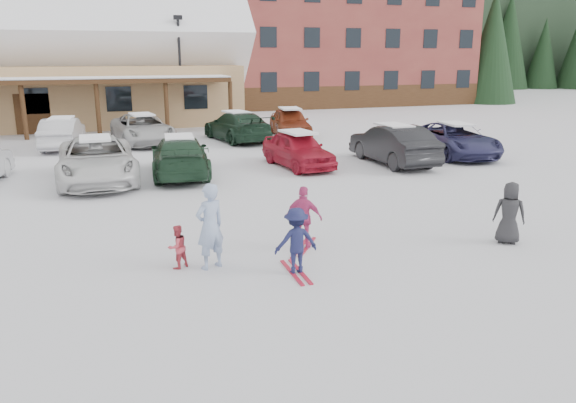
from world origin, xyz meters
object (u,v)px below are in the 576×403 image
object	(u,v)px
child_magenta	(304,218)
parked_car_10	(143,129)
toddler_red	(177,247)
lamp_post	(180,65)
parked_car_4	(298,150)
parked_car_12	(290,122)
parked_car_11	(237,126)
parked_car_2	(97,160)
parked_car_3	(180,156)
bystander_dark	(509,213)
parked_car_5	(393,144)
parked_car_6	(455,140)
adult_skier	(210,226)
alpine_hotel	(302,3)
child_navy	(296,241)

from	to	relation	value
child_magenta	parked_car_10	xyz separation A→B (m)	(-2.12, 16.98, 0.00)
toddler_red	lamp_post	bearing A→B (deg)	-128.25
lamp_post	parked_car_4	size ratio (longest dim) A/B	1.60
lamp_post	parked_car_12	world-z (taller)	lamp_post
parked_car_10	parked_car_11	size ratio (longest dim) A/B	1.03
parked_car_2	parked_car_4	distance (m)	7.45
parked_car_3	parked_car_10	xyz separation A→B (m)	(-0.64, 8.11, 0.01)
bystander_dark	parked_car_2	xyz separation A→B (m)	(-8.99, 9.94, 0.04)
parked_car_2	parked_car_4	world-z (taller)	parked_car_2
lamp_post	parked_car_5	world-z (taller)	lamp_post
parked_car_2	parked_car_6	distance (m)	14.72
child_magenta	parked_car_11	xyz separation A→B (m)	(2.49, 16.39, 0.02)
adult_skier	parked_car_10	distance (m)	17.51
alpine_hotel	child_navy	world-z (taller)	alpine_hotel
alpine_hotel	child_magenta	distance (m)	40.70
toddler_red	parked_car_11	size ratio (longest dim) A/B	0.18
toddler_red	parked_car_2	bearing A→B (deg)	-110.30
child_magenta	alpine_hotel	bearing A→B (deg)	-75.40
adult_skier	child_navy	distance (m)	1.79
parked_car_3	parked_car_12	xyz separation A→B (m)	(7.03, 8.13, 0.04)
parked_car_5	parked_car_11	world-z (taller)	parked_car_5
parked_car_2	parked_car_4	bearing A→B (deg)	1.16
toddler_red	parked_car_3	size ratio (longest dim) A/B	0.19
parked_car_3	parked_car_11	world-z (taller)	parked_car_11
child_navy	parked_car_5	xyz separation A→B (m)	(7.61, 9.73, 0.10)
parked_car_3	parked_car_4	distance (m)	4.59
bystander_dark	parked_car_10	distance (m)	19.40
parked_car_4	parked_car_11	world-z (taller)	parked_car_11
adult_skier	parked_car_4	size ratio (longest dim) A/B	0.44
toddler_red	parked_car_5	bearing A→B (deg)	-167.99
toddler_red	parked_car_4	xyz separation A→B (m)	(5.99, 9.28, 0.23)
parked_car_2	child_navy	bearing A→B (deg)	-70.62
parked_car_11	toddler_red	bearing A→B (deg)	62.67
parked_car_10	parked_car_11	distance (m)	4.65
alpine_hotel	bystander_dark	distance (m)	40.51
child_navy	parked_car_3	xyz separation A→B (m)	(-0.82, 10.22, 0.03)
bystander_dark	parked_car_12	size ratio (longest dim) A/B	0.33
adult_skier	child_magenta	distance (m)	2.30
child_navy	bystander_dark	size ratio (longest dim) A/B	0.93
child_magenta	parked_car_5	world-z (taller)	parked_car_5
parked_car_5	parked_car_6	xyz separation A→B (m)	(3.43, 0.73, -0.08)
parked_car_10	toddler_red	bearing A→B (deg)	-99.86
toddler_red	parked_car_4	distance (m)	11.05
lamp_post	bystander_dark	distance (m)	24.69
lamp_post	parked_car_12	xyz separation A→B (m)	(4.83, -6.00, -2.89)
parked_car_4	parked_car_10	world-z (taller)	parked_car_10
parked_car_12	alpine_hotel	bearing A→B (deg)	76.06
parked_car_2	parked_car_10	bearing A→B (deg)	74.26
alpine_hotel	bystander_dark	xyz separation A→B (m)	(-9.11, -38.67, -7.90)
lamp_post	parked_car_6	world-z (taller)	lamp_post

